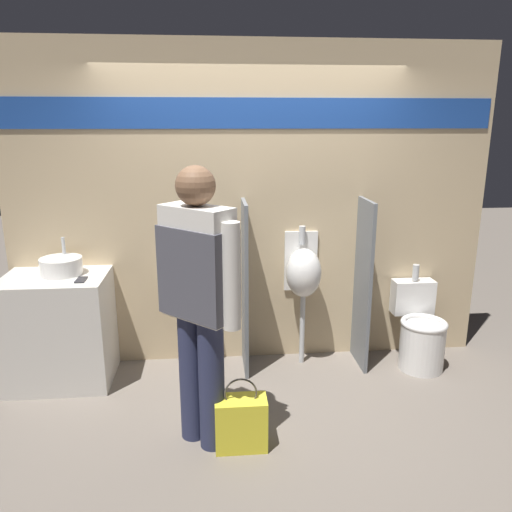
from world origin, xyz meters
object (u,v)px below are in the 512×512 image
sink_basin (61,266)px  toilet (420,333)px  person_in_vest (199,290)px  urinal_far (303,273)px  shopping_bag (241,422)px  urinal_near_counter (184,276)px  cell_phone (81,280)px

sink_basin → toilet: size_ratio=0.38×
sink_basin → person_in_vest: person_in_vest is taller
urinal_far → shopping_bag: urinal_far is taller
urinal_near_counter → cell_phone: bearing=-160.7°
sink_basin → urinal_far: size_ratio=0.27×
urinal_far → toilet: bearing=-8.9°
urinal_near_counter → urinal_far: 1.00m
sink_basin → urinal_near_counter: (0.95, 0.09, -0.14)m
shopping_bag → cell_phone: bearing=142.5°
sink_basin → toilet: bearing=-1.4°
urinal_far → sink_basin: bearing=-177.4°
cell_phone → sink_basin: bearing=136.9°
person_in_vest → shopping_bag: 0.92m
sink_basin → toilet: (2.96, -0.07, -0.66)m
cell_phone → person_in_vest: size_ratio=0.08×
urinal_near_counter → shopping_bag: size_ratio=2.43×
urinal_far → shopping_bag: 1.46m
sink_basin → shopping_bag: 1.89m
toilet → shopping_bag: (-1.61, -1.00, -0.12)m
urinal_near_counter → toilet: (2.01, -0.16, -0.52)m
urinal_near_counter → toilet: size_ratio=1.41×
urinal_far → person_in_vest: size_ratio=0.66×
urinal_near_counter → toilet: 2.08m
urinal_near_counter → urinal_far: same height
toilet → shopping_bag: 1.90m
sink_basin → toilet: sink_basin is taller
sink_basin → person_in_vest: bearing=-41.4°
sink_basin → urinal_far: urinal_far is taller
sink_basin → cell_phone: 0.27m
urinal_near_counter → shopping_bag: bearing=-71.0°
urinal_near_counter → person_in_vest: (0.15, -1.06, 0.24)m
urinal_near_counter → person_in_vest: size_ratio=0.66×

